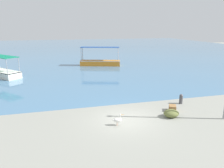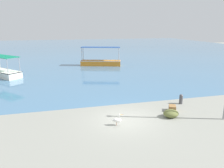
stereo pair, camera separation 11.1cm
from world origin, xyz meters
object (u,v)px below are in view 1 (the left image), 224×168
fishing_boat_outer (100,62)px  net_pile (171,113)px  pelican (118,120)px  cargo_crate (172,108)px  mooring_bollard (181,99)px  fishing_boat_far_right (4,73)px

fishing_boat_outer → net_pile: (0.68, -21.80, -0.33)m
net_pile → fishing_boat_outer: bearing=91.8°
fishing_boat_outer → pelican: (-3.43, -22.13, -0.23)m
fishing_boat_outer → cargo_crate: bearing=-86.2°
pelican → net_pile: size_ratio=0.72×
fishing_boat_outer → net_pile: bearing=-88.2°
mooring_bollard → net_pile: size_ratio=0.74×
fishing_boat_far_right → net_pile: size_ratio=4.49×
fishing_boat_far_right → net_pile: bearing=-49.8°
cargo_crate → pelican: bearing=-163.8°
fishing_boat_outer → net_pile: fishing_boat_outer is taller
fishing_boat_outer → pelican: 22.39m
mooring_bollard → pelican: bearing=-157.4°
mooring_bollard → net_pile: (-2.20, -2.30, -0.17)m
fishing_boat_far_right → pelican: size_ratio=6.25×
fishing_boat_outer → mooring_bollard: bearing=-81.6°
fishing_boat_far_right → pelican: (10.17, -17.22, -0.19)m
fishing_boat_far_right → cargo_crate: fishing_boat_far_right is taller
fishing_boat_outer → mooring_bollard: 19.71m
mooring_bollard → net_pile: bearing=-133.7°
mooring_bollard → net_pile: mooring_bollard is taller
fishing_boat_far_right → mooring_bollard: 22.01m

